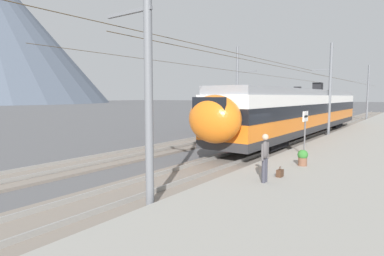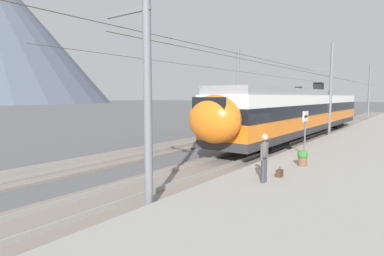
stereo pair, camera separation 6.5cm
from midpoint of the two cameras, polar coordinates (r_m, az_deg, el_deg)
The scene contains 14 objects.
ground_plane at distance 16.30m, azimuth 9.48°, elevation -6.17°, with size 400.00×400.00×0.00m, color #565659.
platform_slab at distance 14.76m, azimuth 27.83°, elevation -7.28°, with size 120.00×8.08×0.36m, color gray.
track_near at distance 16.61m, azimuth 7.27°, elevation -5.67°, with size 120.00×3.00×0.28m.
track_far at distance 19.66m, azimuth -6.43°, elevation -3.89°, with size 120.00×3.00×0.28m.
train_near_platform at distance 26.55m, azimuth 18.93°, elevation 3.00°, with size 27.33×2.92×4.27m.
train_far_track at distance 38.79m, azimuth 16.30°, elevation 3.83°, with size 25.65×2.86×4.27m.
catenary_mast_west at distance 9.22m, azimuth -8.48°, elevation 11.83°, with size 42.99×1.79×8.42m.
catenary_mast_mid at distance 28.58m, azimuth 23.20°, elevation 6.49°, with size 42.99×1.79×7.64m.
catenary_mast_east at distance 49.94m, azimuth 28.80°, elevation 5.67°, with size 42.99×1.79×7.57m.
catenary_mast_far_side at distance 31.80m, azimuth 8.23°, elevation 7.21°, with size 42.99×2.18×8.13m.
platform_sign at distance 16.73m, azimuth 19.48°, elevation 0.81°, with size 0.70×0.08×2.23m.
passenger_walking at distance 11.26m, azimuth 12.76°, elevation -4.79°, with size 0.53×0.22×1.69m.
handbag_beside_passenger at distance 12.32m, azimuth 15.31°, elevation -7.78°, with size 0.32×0.18×0.40m.
potted_plant_platform_edge at distance 14.48m, azimuth 19.06°, elevation -4.89°, with size 0.43×0.43×0.69m.
Camera 1 is at (-14.31, -7.07, 3.33)m, focal length 29.81 mm.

